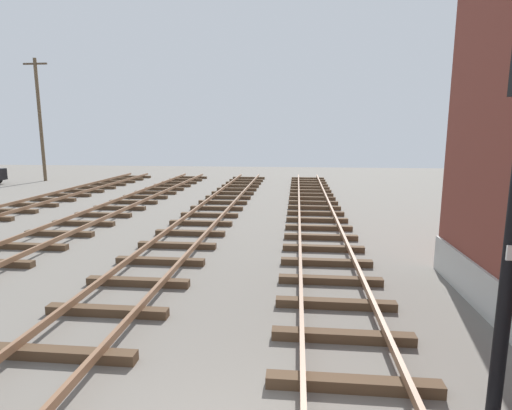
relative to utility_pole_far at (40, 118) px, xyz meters
The scene contains 1 object.
utility_pole_far is the anchor object (origin of this frame).
Camera 1 is at (0.56, -3.32, 3.64)m, focal length 28.68 mm.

